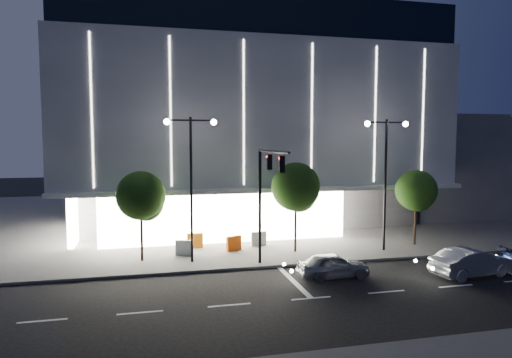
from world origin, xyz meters
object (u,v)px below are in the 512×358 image
object	(u,v)px
street_lamp_east	(386,165)
tree_left	(141,198)
tree_right	(416,193)
car_lead	(333,266)
traffic_mast	(266,185)
barrier_d	(259,239)
street_lamp_west	(191,168)
tree_mid	(296,190)
barrier_b	(184,248)
barrier_a	(195,240)
car_second	(472,262)
barrier_c	(234,243)

from	to	relation	value
street_lamp_east	tree_left	bearing A→B (deg)	176.35
street_lamp_east	tree_left	xyz separation A→B (m)	(-15.97, 1.02, -1.92)
tree_right	car_lead	bearing A→B (deg)	-146.91
traffic_mast	barrier_d	size ratio (longest dim) A/B	6.43
street_lamp_west	tree_mid	distance (m)	7.28
barrier_b	barrier_d	size ratio (longest dim) A/B	1.00
tree_left	barrier_a	xyz separation A→B (m)	(3.52, 2.66, -3.38)
street_lamp_west	car_second	world-z (taller)	street_lamp_west
barrier_c	traffic_mast	bearing A→B (deg)	-102.57
barrier_c	tree_right	bearing A→B (deg)	-29.06
traffic_mast	barrier_d	distance (m)	7.40
car_lead	barrier_b	bearing A→B (deg)	49.92
car_lead	barrier_c	distance (m)	8.08
tree_mid	barrier_c	size ratio (longest dim) A/B	5.59
traffic_mast	barrier_c	size ratio (longest dim) A/B	6.43
traffic_mast	car_second	world-z (taller)	traffic_mast
barrier_c	barrier_d	bearing A→B (deg)	3.68
car_lead	car_second	size ratio (longest dim) A/B	0.84
barrier_d	tree_left	bearing A→B (deg)	-171.53
tree_right	car_lead	world-z (taller)	tree_right
car_second	barrier_a	size ratio (longest dim) A/B	4.36
tree_mid	tree_right	world-z (taller)	tree_mid
barrier_c	tree_mid	bearing A→B (deg)	-40.24
tree_right	barrier_b	world-z (taller)	tree_right
tree_mid	barrier_a	bearing A→B (deg)	157.71
barrier_a	barrier_c	xyz separation A→B (m)	(2.48, -1.48, 0.00)
street_lamp_east	barrier_b	bearing A→B (deg)	173.01
tree_left	barrier_b	bearing A→B (deg)	13.33
barrier_b	barrier_c	world-z (taller)	same
traffic_mast	car_lead	size ratio (longest dim) A/B	1.75
car_lead	tree_mid	bearing A→B (deg)	2.28
traffic_mast	street_lamp_east	distance (m)	9.43
tree_right	barrier_b	bearing A→B (deg)	177.84
street_lamp_west	tree_mid	world-z (taller)	street_lamp_west
tree_right	barrier_d	bearing A→B (deg)	168.70
traffic_mast	tree_mid	xyz separation A→B (m)	(3.03, 3.68, -0.69)
tree_mid	car_second	world-z (taller)	tree_mid
barrier_c	barrier_d	xyz separation A→B (m)	(1.97, 1.03, 0.00)
street_lamp_west	traffic_mast	bearing A→B (deg)	-33.65
barrier_a	barrier_c	bearing A→B (deg)	-31.53
street_lamp_east	barrier_c	distance (m)	11.51
street_lamp_east	barrier_b	size ratio (longest dim) A/B	8.18
street_lamp_west	barrier_a	xyz separation A→B (m)	(0.55, 3.68, -5.31)
traffic_mast	street_lamp_east	bearing A→B (deg)	16.48
street_lamp_east	tree_mid	size ratio (longest dim) A/B	1.46
barrier_b	barrier_d	world-z (taller)	same
tree_left	tree_right	xyz separation A→B (m)	(19.00, -0.00, -0.15)
tree_mid	car_second	distance (m)	11.31
street_lamp_west	street_lamp_east	xyz separation A→B (m)	(13.00, 0.00, 0.00)
street_lamp_west	barrier_a	size ratio (longest dim) A/B	8.18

